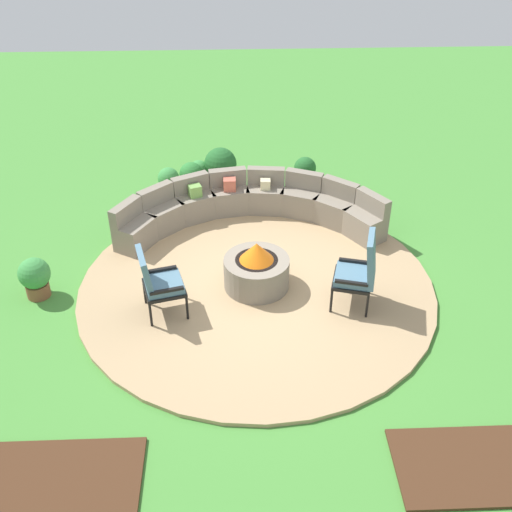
% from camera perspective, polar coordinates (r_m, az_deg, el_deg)
% --- Properties ---
extents(ground_plane, '(24.00, 24.00, 0.00)m').
position_cam_1_polar(ground_plane, '(9.38, 0.05, -2.95)').
color(ground_plane, '#478C38').
extents(patio_circle, '(5.26, 5.26, 0.06)m').
position_cam_1_polar(patio_circle, '(9.37, 0.05, -2.81)').
color(patio_circle, tan).
rests_on(patio_circle, ground_plane).
extents(mulch_bed_left, '(2.03, 1.03, 0.04)m').
position_cam_1_polar(mulch_bed_left, '(7.37, -18.59, -18.77)').
color(mulch_bed_left, '#472B19').
rests_on(mulch_bed_left, ground_plane).
extents(mulch_bed_right, '(2.03, 1.03, 0.04)m').
position_cam_1_polar(mulch_bed_right, '(7.57, 20.32, -17.38)').
color(mulch_bed_right, '#472B19').
rests_on(mulch_bed_right, ground_plane).
extents(fire_pit, '(0.96, 0.96, 0.75)m').
position_cam_1_polar(fire_pit, '(9.17, 0.05, -1.22)').
color(fire_pit, gray).
rests_on(fire_pit, patio_circle).
extents(curved_stone_bench, '(4.45, 1.72, 0.75)m').
position_cam_1_polar(curved_stone_bench, '(10.67, -0.68, 4.47)').
color(curved_stone_bench, gray).
rests_on(curved_stone_bench, patio_circle).
extents(lounge_chair_front_left, '(0.69, 0.68, 1.03)m').
position_cam_1_polar(lounge_chair_front_left, '(8.63, -8.95, -2.23)').
color(lounge_chair_front_left, black).
rests_on(lounge_chair_front_left, patio_circle).
extents(lounge_chair_front_right, '(0.69, 0.70, 1.15)m').
position_cam_1_polar(lounge_chair_front_right, '(8.78, 9.45, -1.27)').
color(lounge_chair_front_right, black).
rests_on(lounge_chair_front_right, patio_circle).
extents(potted_plant_0, '(0.35, 0.35, 0.60)m').
position_cam_1_polar(potted_plant_0, '(11.85, -5.18, 7.36)').
color(potted_plant_0, '#605B56').
rests_on(potted_plant_0, ground_plane).
extents(potted_plant_1, '(0.46, 0.46, 0.63)m').
position_cam_1_polar(potted_plant_1, '(9.59, -19.43, -1.76)').
color(potted_plant_1, brown).
rests_on(potted_plant_1, ground_plane).
extents(potted_plant_2, '(0.60, 0.60, 0.83)m').
position_cam_1_polar(potted_plant_2, '(11.79, -3.24, 8.02)').
color(potted_plant_2, '#A89E8E').
rests_on(potted_plant_2, ground_plane).
extents(potted_plant_3, '(0.41, 0.41, 0.68)m').
position_cam_1_polar(potted_plant_3, '(11.78, 4.46, 7.51)').
color(potted_plant_3, '#A89E8E').
rests_on(potted_plant_3, ground_plane).
extents(potted_plant_4, '(0.38, 0.38, 0.67)m').
position_cam_1_polar(potted_plant_4, '(11.49, -7.91, 6.59)').
color(potted_plant_4, '#605B56').
rests_on(potted_plant_4, ground_plane).
extents(potted_plant_5, '(0.43, 0.43, 0.69)m').
position_cam_1_polar(potted_plant_5, '(11.60, -5.87, 6.98)').
color(potted_plant_5, '#A89E8E').
rests_on(potted_plant_5, ground_plane).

